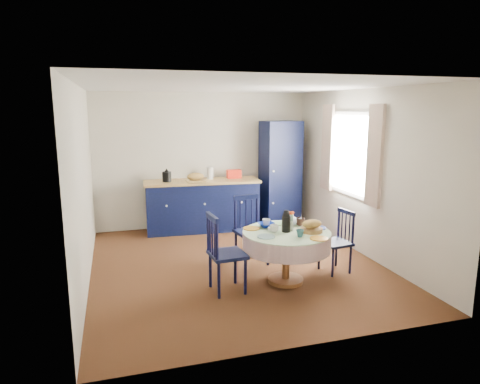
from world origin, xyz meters
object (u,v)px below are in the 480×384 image
object	(u,v)px
mug_a	(274,228)
kitchen_counter	(202,205)
mug_b	(300,233)
pantry_cabinet	(280,174)
mug_c	(300,222)
cobalt_bowl	(266,225)
mug_d	(266,223)
chair_left	(224,253)
chair_right	(338,241)
chair_far	(250,230)
dining_table	(287,240)

from	to	relation	value
mug_a	kitchen_counter	bearing A→B (deg)	98.45
mug_b	pantry_cabinet	bearing A→B (deg)	72.94
mug_c	cobalt_bowl	bearing A→B (deg)	172.70
kitchen_counter	mug_b	size ratio (longest dim) A/B	21.99
pantry_cabinet	mug_a	bearing A→B (deg)	-118.65
kitchen_counter	mug_d	distance (m)	2.41
chair_left	cobalt_bowl	xyz separation A→B (m)	(0.66, 0.33, 0.21)
pantry_cabinet	chair_right	distance (m)	2.54
mug_d	cobalt_bowl	world-z (taller)	mug_d
chair_left	mug_d	xyz separation A→B (m)	(0.67, 0.37, 0.23)
chair_right	mug_d	world-z (taller)	chair_right
chair_right	mug_c	world-z (taller)	chair_right
chair_far	mug_d	bearing A→B (deg)	-91.60
kitchen_counter	chair_left	bearing A→B (deg)	-92.57
dining_table	chair_left	world-z (taller)	chair_left
chair_left	kitchen_counter	bearing A→B (deg)	-10.23
mug_a	mug_c	world-z (taller)	mug_c
dining_table	mug_d	bearing A→B (deg)	119.09
pantry_cabinet	dining_table	size ratio (longest dim) A/B	1.76
chair_left	mug_c	xyz separation A→B (m)	(1.12, 0.27, 0.23)
dining_table	chair_left	xyz separation A→B (m)	(-0.85, -0.06, -0.06)
pantry_cabinet	chair_far	world-z (taller)	pantry_cabinet
kitchen_counter	chair_right	bearing A→B (deg)	-58.14
chair_left	mug_d	size ratio (longest dim) A/B	9.26
dining_table	mug_b	size ratio (longest dim) A/B	11.67
mug_c	mug_d	xyz separation A→B (m)	(-0.44, 0.10, -0.00)
mug_c	kitchen_counter	bearing A→B (deg)	108.62
mug_a	mug_b	world-z (taller)	mug_a
kitchen_counter	mug_a	bearing A→B (deg)	-78.09
chair_left	chair_right	distance (m)	1.67
pantry_cabinet	mug_c	world-z (taller)	pantry_cabinet
chair_far	mug_b	size ratio (longest dim) A/B	10.18
dining_table	mug_c	world-z (taller)	dining_table
chair_far	dining_table	bearing A→B (deg)	-82.39
mug_d	mug_c	bearing A→B (deg)	-12.17
kitchen_counter	dining_table	xyz separation A→B (m)	(0.56, -2.67, 0.08)
chair_right	mug_d	distance (m)	1.04
dining_table	mug_a	size ratio (longest dim) A/B	9.73
chair_far	mug_a	xyz separation A→B (m)	(0.07, -0.77, 0.22)
kitchen_counter	mug_c	size ratio (longest dim) A/B	15.74
pantry_cabinet	mug_b	xyz separation A→B (m)	(-0.88, -2.88, -0.27)
cobalt_bowl	chair_left	bearing A→B (deg)	-153.54
kitchen_counter	mug_a	size ratio (longest dim) A/B	18.33
mug_d	kitchen_counter	bearing A→B (deg)	99.26
chair_left	pantry_cabinet	bearing A→B (deg)	-37.91
chair_left	cobalt_bowl	world-z (taller)	chair_left
chair_far	mug_b	distance (m)	1.12
kitchen_counter	mug_c	world-z (taller)	kitchen_counter
mug_a	cobalt_bowl	size ratio (longest dim) A/B	0.52
cobalt_bowl	mug_a	bearing A→B (deg)	-85.37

